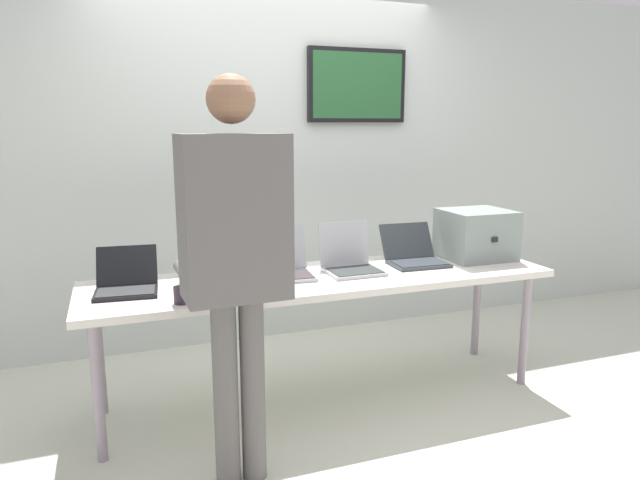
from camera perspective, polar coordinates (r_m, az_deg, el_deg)
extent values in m
cube|color=beige|center=(3.56, 0.35, -15.64)|extent=(8.00, 8.00, 0.04)
cube|color=silver|center=(4.26, -4.97, 7.49)|extent=(8.00, 0.06, 2.62)
cube|color=black|center=(4.43, 3.70, 15.08)|extent=(0.77, 0.05, 0.54)
cube|color=#275C30|center=(4.41, 3.78, 15.09)|extent=(0.71, 0.02, 0.48)
cube|color=silver|center=(3.29, 0.37, -3.90)|extent=(2.67, 0.70, 0.04)
cylinder|color=gray|center=(3.00, -21.24, -13.94)|extent=(0.05, 0.05, 0.71)
cylinder|color=gray|center=(3.80, 19.69, -8.39)|extent=(0.05, 0.05, 0.71)
cylinder|color=gray|center=(3.46, -21.11, -10.48)|extent=(0.05, 0.05, 0.71)
cylinder|color=gray|center=(4.17, 15.32, -6.35)|extent=(0.05, 0.05, 0.71)
cube|color=gray|center=(3.82, 15.27, 0.56)|extent=(0.42, 0.37, 0.31)
cube|color=black|center=(3.66, 17.00, 0.02)|extent=(0.04, 0.01, 0.03)
cube|color=black|center=(3.08, -18.72, -5.00)|extent=(0.33, 0.25, 0.02)
cube|color=#2C2E2F|center=(3.07, -18.75, -4.84)|extent=(0.29, 0.20, 0.00)
cube|color=black|center=(3.22, -18.66, -2.40)|extent=(0.32, 0.15, 0.19)
cube|color=#2F4A81|center=(3.22, -18.65, -2.42)|extent=(0.29, 0.12, 0.17)
cube|color=#1F1E2D|center=(3.12, -10.87, -4.41)|extent=(0.33, 0.29, 0.02)
cube|color=#2E2C33|center=(3.10, -10.86, -4.26)|extent=(0.30, 0.24, 0.00)
cube|color=#1F1E2D|center=(3.26, -11.16, -1.38)|extent=(0.32, 0.13, 0.24)
cube|color=white|center=(3.26, -11.17, -1.39)|extent=(0.29, 0.12, 0.21)
cube|color=#AAAFB3|center=(3.23, -3.77, -3.66)|extent=(0.37, 0.29, 0.02)
cube|color=#342D32|center=(3.21, -3.72, -3.52)|extent=(0.34, 0.23, 0.00)
cube|color=#AAAFB3|center=(3.36, -4.41, -0.75)|extent=(0.35, 0.11, 0.25)
cube|color=#20622E|center=(3.36, -4.42, -0.75)|extent=(0.33, 0.09, 0.22)
cube|color=#B0B2B8|center=(3.34, 3.38, -3.17)|extent=(0.32, 0.27, 0.02)
cube|color=#2B302F|center=(3.32, 3.47, -3.02)|extent=(0.29, 0.22, 0.00)
cube|color=#B0B2B8|center=(3.44, 2.38, -0.34)|extent=(0.32, 0.05, 0.26)
cube|color=#39457E|center=(3.44, 2.36, -0.34)|extent=(0.29, 0.04, 0.23)
cube|color=#33393C|center=(3.56, 9.79, -2.38)|extent=(0.35, 0.25, 0.02)
cube|color=#282D34|center=(3.55, 9.89, -2.23)|extent=(0.32, 0.20, 0.00)
cube|color=#33393C|center=(3.69, 8.61, -0.06)|extent=(0.35, 0.13, 0.21)
cube|color=#216332|center=(3.69, 8.58, -0.08)|extent=(0.32, 0.11, 0.18)
cylinder|color=#64605E|center=(2.65, -9.35, -14.82)|extent=(0.11, 0.11, 0.87)
cylinder|color=#64605E|center=(2.67, -6.70, -14.47)|extent=(0.11, 0.11, 0.87)
cube|color=#64605E|center=(2.42, -8.53, 2.23)|extent=(0.45, 0.28, 0.69)
sphere|color=#92684B|center=(2.39, -8.88, 13.71)|extent=(0.20, 0.20, 0.20)
cylinder|color=#64605E|center=(2.73, -13.19, -3.25)|extent=(0.08, 0.32, 0.07)
cylinder|color=#64605E|center=(2.80, -6.50, -2.66)|extent=(0.08, 0.32, 0.07)
cylinder|color=#2E2332|center=(2.85, -13.66, -5.33)|extent=(0.07, 0.07, 0.08)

